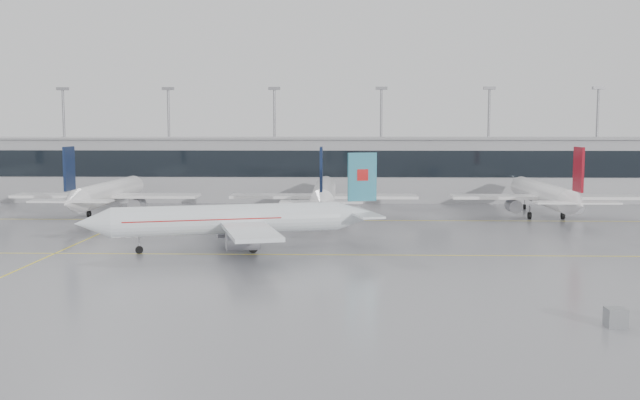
{
  "coord_description": "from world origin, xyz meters",
  "views": [
    {
      "loc": [
        2.6,
        -79.47,
        14.37
      ],
      "look_at": [
        0.0,
        12.0,
        5.0
      ],
      "focal_mm": 40.0,
      "sensor_mm": 36.0,
      "label": 1
    }
  ],
  "objects": [
    {
      "name": "light_masts",
      "position": [
        0.0,
        68.0,
        13.34
      ],
      "size": [
        156.4,
        1.0,
        22.6
      ],
      "color": "gray",
      "rests_on": "ground"
    },
    {
      "name": "air_canada_jet",
      "position": [
        -9.25,
        3.13,
        3.57
      ],
      "size": [
        35.56,
        28.84,
        11.28
      ],
      "rotation": [
        0.0,
        0.0,
        3.41
      ],
      "color": "white",
      "rests_on": "ground"
    },
    {
      "name": "parked_jet_c",
      "position": [
        -0.0,
        33.69,
        3.71
      ],
      "size": [
        29.64,
        36.96,
        11.72
      ],
      "rotation": [
        0.0,
        0.0,
        1.57
      ],
      "color": "white",
      "rests_on": "ground"
    },
    {
      "name": "ground",
      "position": [
        0.0,
        0.0,
        0.0
      ],
      "size": [
        320.0,
        320.0,
        0.0
      ],
      "primitive_type": "plane",
      "color": "gray",
      "rests_on": "ground"
    },
    {
      "name": "terminal_roof",
      "position": [
        0.0,
        62.0,
        12.2
      ],
      "size": [
        182.0,
        16.0,
        0.4
      ],
      "primitive_type": "cube",
      "color": "gray",
      "rests_on": "ground"
    },
    {
      "name": "terminal",
      "position": [
        0.0,
        62.0,
        6.0
      ],
      "size": [
        180.0,
        15.0,
        12.0
      ],
      "primitive_type": "cube",
      "color": "#959599",
      "rests_on": "ground"
    },
    {
      "name": "taxi_line_cross",
      "position": [
        -30.0,
        15.0,
        0.01
      ],
      "size": [
        0.25,
        60.0,
        0.01
      ],
      "primitive_type": "cube",
      "color": "yellow",
      "rests_on": "ground"
    },
    {
      "name": "parked_jet_b",
      "position": [
        -35.0,
        33.69,
        3.71
      ],
      "size": [
        29.64,
        36.96,
        11.72
      ],
      "rotation": [
        0.0,
        0.0,
        1.57
      ],
      "color": "white",
      "rests_on": "ground"
    },
    {
      "name": "gse_unit",
      "position": [
        22.51,
        -28.71,
        0.7
      ],
      "size": [
        1.41,
        1.31,
        1.4
      ],
      "primitive_type": "cube",
      "rotation": [
        0.0,
        0.0,
        0.01
      ],
      "color": "gray",
      "rests_on": "ground"
    },
    {
      "name": "parked_jet_d",
      "position": [
        35.0,
        33.69,
        3.71
      ],
      "size": [
        29.64,
        36.96,
        11.72
      ],
      "rotation": [
        0.0,
        0.0,
        1.57
      ],
      "color": "white",
      "rests_on": "ground"
    },
    {
      "name": "taxi_line_main",
      "position": [
        0.0,
        0.0,
        0.01
      ],
      "size": [
        120.0,
        0.25,
        0.01
      ],
      "primitive_type": "cube",
      "color": "yellow",
      "rests_on": "ground"
    },
    {
      "name": "terminal_glass",
      "position": [
        0.0,
        54.45,
        7.5
      ],
      "size": [
        180.0,
        0.2,
        5.0
      ],
      "primitive_type": "cube",
      "color": "black",
      "rests_on": "ground"
    },
    {
      "name": "taxi_line_north",
      "position": [
        0.0,
        30.0,
        0.01
      ],
      "size": [
        120.0,
        0.25,
        0.01
      ],
      "primitive_type": "cube",
      "color": "yellow",
      "rests_on": "ground"
    }
  ]
}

